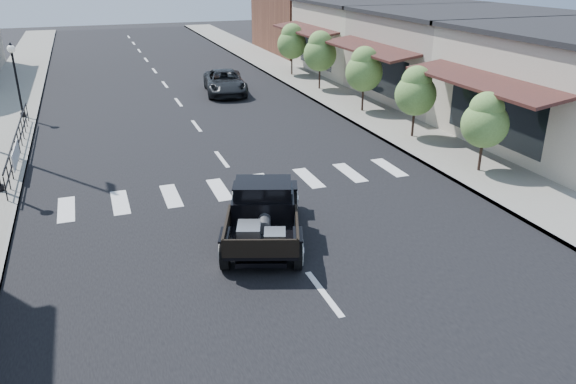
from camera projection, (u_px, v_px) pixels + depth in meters
name	position (u px, v px, depth m)	size (l,w,h in m)	color
ground	(281.00, 238.00, 15.47)	(120.00, 120.00, 0.00)	black
road	(185.00, 111.00, 28.52)	(14.00, 80.00, 0.02)	black
road_markings	(206.00, 138.00, 24.17)	(12.00, 60.00, 0.06)	silver
sidewalk_left	(1.00, 125.00, 25.85)	(3.00, 80.00, 0.15)	gray
sidewalk_right	(338.00, 97.00, 31.15)	(3.00, 80.00, 0.15)	gray
storefront_mid	(463.00, 57.00, 30.60)	(10.00, 9.00, 4.50)	#A5988A
storefront_far	(383.00, 37.00, 38.44)	(10.00, 9.00, 4.50)	#BAB19D
far_building_right	(331.00, 7.00, 46.82)	(11.00, 10.00, 7.00)	brown
railing	(18.00, 141.00, 21.65)	(0.08, 10.00, 1.00)	black
banner	(17.00, 162.00, 20.01)	(0.04, 2.20, 0.60)	silver
lamp_post_c	(17.00, 80.00, 26.30)	(0.36, 0.36, 3.49)	black
small_tree_a	(483.00, 134.00, 19.55)	(1.63, 1.63, 2.72)	#58823B
small_tree_b	(415.00, 103.00, 23.44)	(1.72, 1.72, 2.87)	#58823B
small_tree_c	(364.00, 80.00, 27.52)	(1.82, 1.82, 3.03)	#58823B
small_tree_d	(320.00, 61.00, 32.34)	(1.90, 1.90, 3.17)	#58823B
small_tree_e	(292.00, 50.00, 36.45)	(1.88, 1.88, 3.14)	#58823B
hotrod_pickup	(263.00, 211.00, 15.16)	(2.19, 4.68, 1.62)	black
second_car	(225.00, 82.00, 32.04)	(2.18, 4.72, 1.31)	black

